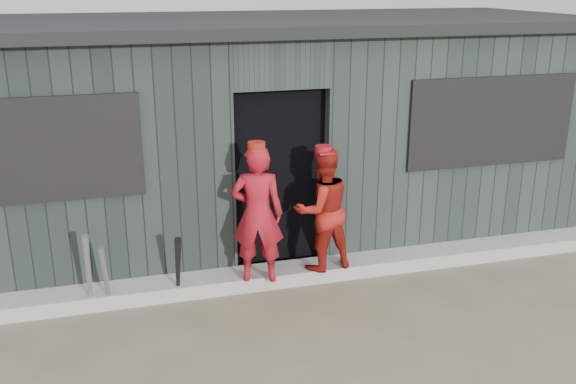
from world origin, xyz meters
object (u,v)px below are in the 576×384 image
object	(u,v)px
bat_left	(88,273)
player_grey_back	(295,207)
player_red_right	(322,209)
dugout	(251,128)
bat_mid	(106,278)
player_red_left	(257,214)
bat_right	(178,269)

from	to	relation	value
bat_left	player_grey_back	distance (m)	2.42
bat_left	player_red_right	xyz separation A→B (m)	(2.35, 0.09, 0.38)
bat_left	player_grey_back	size ratio (longest dim) A/B	0.74
player_grey_back	bat_left	bearing A→B (deg)	39.84
bat_left	dugout	world-z (taller)	dugout
dugout	bat_mid	bearing A→B (deg)	-134.79
player_red_right	player_red_left	bearing A→B (deg)	-0.96
player_red_left	dugout	size ratio (longest dim) A/B	0.17
dugout	player_red_left	bearing A→B (deg)	-100.83
bat_mid	dugout	xyz separation A→B (m)	(1.84, 1.86, 0.94)
bat_right	dugout	bearing A→B (deg)	58.03
bat_right	dugout	size ratio (longest dim) A/B	0.09
bat_right	player_red_left	size ratio (longest dim) A/B	0.52
bat_left	bat_mid	bearing A→B (deg)	0.98
player_red_left	player_grey_back	xyz separation A→B (m)	(0.63, 0.85, -0.28)
bat_mid	dugout	world-z (taller)	dugout
player_red_left	player_grey_back	size ratio (longest dim) A/B	1.23
bat_right	player_red_right	distance (m)	1.57
bat_mid	bat_right	xyz separation A→B (m)	(0.68, -0.00, 0.01)
player_red_right	player_grey_back	bearing A→B (deg)	-92.88
bat_right	player_red_right	bearing A→B (deg)	3.46
dugout	bat_left	bearing A→B (deg)	-137.02
bat_right	player_grey_back	world-z (taller)	player_grey_back
bat_left	bat_mid	xyz separation A→B (m)	(0.15, 0.00, -0.07)
player_red_right	bat_mid	bearing A→B (deg)	-6.75
bat_right	player_red_right	xyz separation A→B (m)	(1.51, 0.09, 0.44)
player_grey_back	dugout	bearing A→B (deg)	-55.76
bat_right	dugout	distance (m)	2.38
bat_mid	player_red_left	bearing A→B (deg)	-0.41
player_grey_back	dugout	distance (m)	1.28
bat_right	player_red_left	world-z (taller)	player_red_left
bat_left	bat_mid	size ratio (longest dim) A/B	1.21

